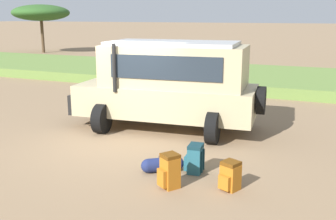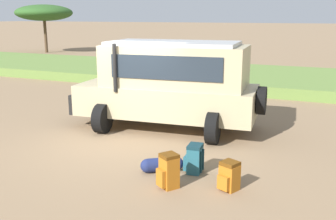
% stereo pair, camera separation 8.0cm
% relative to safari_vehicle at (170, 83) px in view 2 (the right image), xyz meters
% --- Properties ---
extents(ground_plane, '(320.00, 320.00, 0.00)m').
position_rel_safari_vehicle_xyz_m(ground_plane, '(-0.65, -1.54, -1.29)').
color(ground_plane, '#8C7051').
extents(grass_bank, '(120.00, 7.00, 0.44)m').
position_rel_safari_vehicle_xyz_m(grass_bank, '(-0.65, 8.80, -1.07)').
color(grass_bank, olive).
rests_on(grass_bank, ground_plane).
extents(safari_vehicle, '(5.45, 3.08, 2.44)m').
position_rel_safari_vehicle_xyz_m(safari_vehicle, '(0.00, 0.00, 0.00)').
color(safari_vehicle, tan).
rests_on(safari_vehicle, ground_plane).
extents(backpack_beside_front_wheel, '(0.42, 0.45, 0.66)m').
position_rel_safari_vehicle_xyz_m(backpack_beside_front_wheel, '(1.55, -3.61, -0.98)').
color(backpack_beside_front_wheel, '#B26619').
rests_on(backpack_beside_front_wheel, ground_plane).
extents(backpack_cluster_center, '(0.39, 0.43, 0.54)m').
position_rel_safari_vehicle_xyz_m(backpack_cluster_center, '(2.60, -3.25, -1.03)').
color(backpack_cluster_center, '#B26619').
rests_on(backpack_cluster_center, ground_plane).
extents(backpack_near_rear_wheel, '(0.40, 0.41, 0.59)m').
position_rel_safari_vehicle_xyz_m(backpack_near_rear_wheel, '(1.73, -2.73, -1.01)').
color(backpack_near_rear_wheel, '#235B6B').
rests_on(backpack_near_rear_wheel, ground_plane).
extents(duffel_bag_low_black_case, '(0.78, 0.65, 0.39)m').
position_rel_safari_vehicle_xyz_m(duffel_bag_low_black_case, '(1.11, -2.96, -1.15)').
color(duffel_bag_low_black_case, navy).
rests_on(duffel_bag_low_black_case, ground_plane).
extents(acacia_tree_far_left, '(4.89, 4.55, 4.01)m').
position_rel_safari_vehicle_xyz_m(acacia_tree_far_left, '(-19.11, 17.01, 2.03)').
color(acacia_tree_far_left, brown).
rests_on(acacia_tree_far_left, ground_plane).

